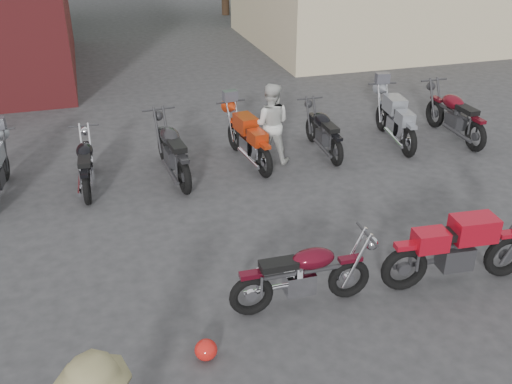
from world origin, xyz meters
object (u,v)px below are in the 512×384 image
object	(u,v)px
row_bike_7	(455,112)
sportbike	(462,245)
person_light	(271,124)
row_bike_3	(172,147)
row_bike_5	(323,129)
vintage_motorcycle	(305,271)
row_bike_6	(396,117)
row_bike_2	(86,161)
row_bike_4	(248,136)
helmet	(206,350)

from	to	relation	value
row_bike_7	sportbike	bearing A→B (deg)	146.21
person_light	row_bike_3	distance (m)	2.08
sportbike	row_bike_5	xyz separation A→B (m)	(-0.03, 4.94, -0.09)
vintage_motorcycle	row_bike_7	world-z (taller)	row_bike_7
person_light	row_bike_6	size ratio (longest dim) A/B	0.79
vintage_motorcycle	row_bike_3	size ratio (longest dim) A/B	0.90
row_bike_3	row_bike_7	distance (m)	6.49
row_bike_6	row_bike_7	xyz separation A→B (m)	(1.43, -0.14, 0.00)
sportbike	row_bike_5	size ratio (longest dim) A/B	1.17
row_bike_2	row_bike_3	xyz separation A→B (m)	(1.64, 0.01, 0.08)
row_bike_2	row_bike_5	size ratio (longest dim) A/B	0.98
person_light	row_bike_2	world-z (taller)	person_light
row_bike_3	row_bike_4	world-z (taller)	row_bike_3
row_bike_3	row_bike_6	size ratio (longest dim) A/B	1.00
helmet	row_bike_7	xyz separation A→B (m)	(6.94, 5.35, 0.49)
row_bike_3	row_bike_4	size ratio (longest dim) A/B	1.04
vintage_motorcycle	row_bike_4	size ratio (longest dim) A/B	0.93
helmet	row_bike_6	xyz separation A→B (m)	(5.51, 5.49, 0.49)
person_light	row_bike_5	world-z (taller)	person_light
person_light	row_bike_7	xyz separation A→B (m)	(4.42, 0.06, -0.22)
row_bike_2	row_bike_7	distance (m)	8.13
helmet	row_bike_2	xyz separation A→B (m)	(-1.18, 5.15, 0.41)
sportbike	row_bike_6	bearing A→B (deg)	75.65
helmet	row_bike_4	xyz separation A→B (m)	(2.06, 5.38, 0.46)
row_bike_2	row_bike_5	world-z (taller)	row_bike_5
row_bike_7	helmet	bearing A→B (deg)	126.83
helmet	row_bike_3	size ratio (longest dim) A/B	0.13
row_bike_2	row_bike_4	world-z (taller)	row_bike_4
person_light	helmet	bearing A→B (deg)	86.78
row_bike_6	row_bike_7	size ratio (longest dim) A/B	0.99
row_bike_3	row_bike_7	size ratio (longest dim) A/B	0.99
row_bike_4	row_bike_5	distance (m)	1.69
row_bike_7	row_bike_6	bearing A→B (deg)	83.76
sportbike	row_bike_5	bearing A→B (deg)	95.02
row_bike_2	row_bike_4	size ratio (longest dim) A/B	0.90
vintage_motorcycle	row_bike_4	world-z (taller)	row_bike_4
person_light	row_bike_5	bearing A→B (deg)	-151.96
sportbike	row_bike_3	xyz separation A→B (m)	(-3.32, 4.68, -0.02)
vintage_motorcycle	row_bike_7	distance (m)	7.22
person_light	row_bike_4	world-z (taller)	person_light
row_bike_3	row_bike_6	world-z (taller)	row_bike_3
row_bike_4	row_bike_7	xyz separation A→B (m)	(4.88, -0.02, 0.03)
sportbike	row_bike_5	distance (m)	4.94
row_bike_5	row_bike_6	world-z (taller)	row_bike_6
person_light	row_bike_6	xyz separation A→B (m)	(2.99, 0.20, -0.22)
row_bike_2	vintage_motorcycle	bearing A→B (deg)	-146.75
vintage_motorcycle	row_bike_2	world-z (taller)	vintage_motorcycle
row_bike_5	row_bike_7	size ratio (longest dim) A/B	0.87
row_bike_3	row_bike_2	bearing A→B (deg)	84.78
sportbike	row_bike_7	world-z (taller)	sportbike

